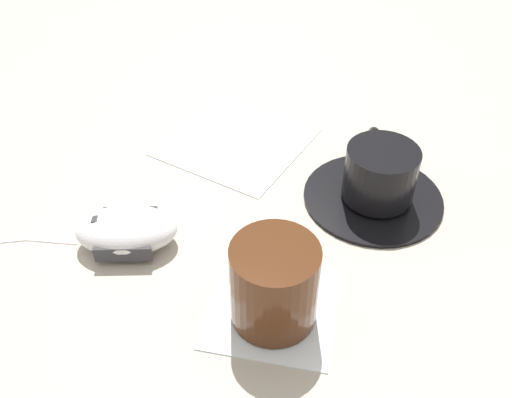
{
  "coord_description": "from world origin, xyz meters",
  "views": [
    {
      "loc": [
        -0.23,
        0.39,
        0.42
      ],
      "look_at": [
        0.04,
        0.04,
        0.03
      ],
      "focal_mm": 40.0,
      "sensor_mm": 36.0,
      "label": 1
    }
  ],
  "objects_px": {
    "drinking_glass": "(274,284)",
    "coffee_cup": "(380,172)",
    "saucer": "(373,196)",
    "computer_mouse": "(126,230)"
  },
  "relations": [
    {
      "from": "coffee_cup",
      "to": "computer_mouse",
      "type": "bearing_deg",
      "value": 52.28
    },
    {
      "from": "coffee_cup",
      "to": "computer_mouse",
      "type": "height_order",
      "value": "coffee_cup"
    },
    {
      "from": "saucer",
      "to": "drinking_glass",
      "type": "distance_m",
      "value": 0.2
    },
    {
      "from": "saucer",
      "to": "drinking_glass",
      "type": "bearing_deg",
      "value": 91.84
    },
    {
      "from": "saucer",
      "to": "computer_mouse",
      "type": "height_order",
      "value": "computer_mouse"
    },
    {
      "from": "drinking_glass",
      "to": "coffee_cup",
      "type": "bearing_deg",
      "value": -88.77
    },
    {
      "from": "coffee_cup",
      "to": "saucer",
      "type": "bearing_deg",
      "value": 44.27
    },
    {
      "from": "computer_mouse",
      "to": "drinking_glass",
      "type": "bearing_deg",
      "value": -174.21
    },
    {
      "from": "computer_mouse",
      "to": "drinking_glass",
      "type": "height_order",
      "value": "drinking_glass"
    },
    {
      "from": "computer_mouse",
      "to": "drinking_glass",
      "type": "xyz_separation_m",
      "value": [
        -0.17,
        -0.02,
        0.02
      ]
    }
  ]
}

